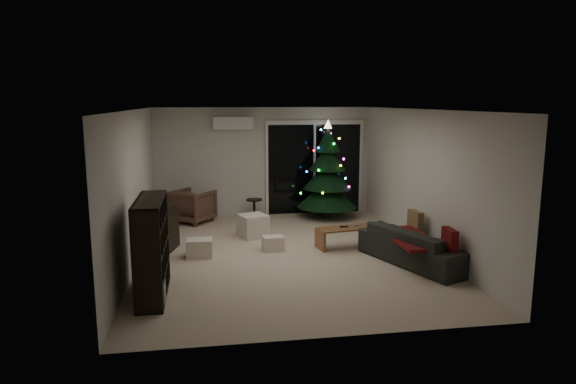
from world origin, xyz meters
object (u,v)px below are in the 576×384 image
bookshelf (139,249)px  media_cabinet (154,232)px  sofa (416,246)px  christmas_tree (328,169)px  coffee_table (352,237)px  armchair (193,206)px

bookshelf → media_cabinet: bookshelf is taller
sofa → christmas_tree: (-0.66, 3.53, 0.81)m
bookshelf → coffee_table: bookshelf is taller
bookshelf → media_cabinet: 1.95m
media_cabinet → christmas_tree: size_ratio=0.59×
armchair → christmas_tree: christmas_tree is taller
bookshelf → sofa: bookshelf is taller
bookshelf → coffee_table: (3.51, 1.82, -0.48)m
bookshelf → media_cabinet: bearing=67.5°
bookshelf → armchair: size_ratio=1.70×
sofa → coffee_table: (-0.79, 1.04, -0.10)m
sofa → christmas_tree: 3.68m
bookshelf → armchair: (0.61, 4.32, -0.31)m
bookshelf → media_cabinet: size_ratio=1.04×
sofa → christmas_tree: bearing=-10.7°
armchair → coffee_table: (2.90, -2.50, -0.17)m
sofa → coffee_table: 1.31m
christmas_tree → armchair: bearing=179.8°
media_cabinet → coffee_table: bearing=12.9°
armchair → media_cabinet: bearing=112.7°
coffee_table → christmas_tree: size_ratio=0.56×
armchair → sofa: (3.69, -3.54, -0.06)m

